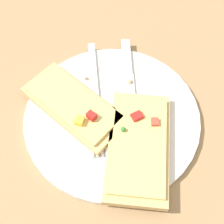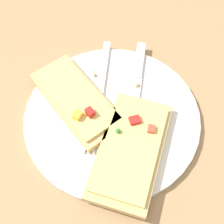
{
  "view_description": "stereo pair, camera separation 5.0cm",
  "coord_description": "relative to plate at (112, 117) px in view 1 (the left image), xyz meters",
  "views": [
    {
      "loc": [
        -0.09,
        0.24,
        0.45
      ],
      "look_at": [
        0.0,
        0.0,
        0.02
      ],
      "focal_mm": 50.0,
      "sensor_mm": 36.0,
      "label": 1
    },
    {
      "loc": [
        -0.14,
        0.22,
        0.45
      ],
      "look_at": [
        0.0,
        0.0,
        0.02
      ],
      "focal_mm": 50.0,
      "sensor_mm": 36.0,
      "label": 2
    }
  ],
  "objects": [
    {
      "name": "knife",
      "position": [
        -0.0,
        -0.08,
        0.01
      ],
      "size": [
        0.1,
        0.21,
        0.01
      ],
      "rotation": [
        0.0,
        0.0,
        8.26
      ],
      "color": "silver",
      "rests_on": "plate"
    },
    {
      "name": "plate",
      "position": [
        0.0,
        0.0,
        0.0
      ],
      "size": [
        0.29,
        0.29,
        0.01
      ],
      "color": "silver",
      "rests_on": "ground"
    },
    {
      "name": "fork",
      "position": [
        0.04,
        -0.01,
        0.01
      ],
      "size": [
        0.12,
        0.21,
        0.01
      ],
      "rotation": [
        0.0,
        0.0,
        8.31
      ],
      "color": "silver",
      "rests_on": "plate"
    },
    {
      "name": "pizza_slice_corner",
      "position": [
        0.06,
        0.01,
        0.02
      ],
      "size": [
        0.19,
        0.13,
        0.03
      ],
      "rotation": [
        0.0,
        0.0,
        5.93
      ],
      "color": "tan",
      "rests_on": "plate"
    },
    {
      "name": "ground_plane",
      "position": [
        0.0,
        0.0,
        -0.01
      ],
      "size": [
        4.0,
        4.0,
        0.0
      ],
      "primitive_type": "plane",
      "color": "#9E7A51"
    },
    {
      "name": "pizza_slice_main",
      "position": [
        -0.06,
        0.04,
        0.02
      ],
      "size": [
        0.14,
        0.2,
        0.03
      ],
      "rotation": [
        0.0,
        0.0,
        4.98
      ],
      "color": "tan",
      "rests_on": "plate"
    },
    {
      "name": "crumb_scatter",
      "position": [
        0.05,
        -0.02,
        0.01
      ],
      "size": [
        0.1,
        0.09,
        0.01
      ],
      "color": "tan",
      "rests_on": "plate"
    }
  ]
}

